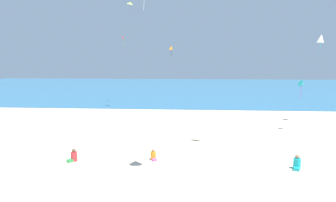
% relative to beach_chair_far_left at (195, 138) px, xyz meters
% --- Properties ---
extents(ground_plane, '(120.00, 120.00, 0.00)m').
position_rel_beach_chair_far_left_xyz_m(ground_plane, '(-1.82, 1.04, -0.22)').
color(ground_plane, beige).
extents(ocean_water, '(120.00, 60.00, 0.05)m').
position_rel_beach_chair_far_left_xyz_m(ocean_water, '(-1.82, 43.94, -0.19)').
color(ocean_water, teal).
rests_on(ocean_water, ground_plane).
extents(beach_chair_far_left, '(0.75, 0.63, 0.51)m').
position_rel_beach_chair_far_left_xyz_m(beach_chair_far_left, '(0.00, 0.00, 0.00)').
color(beach_chair_far_left, white).
rests_on(beach_chair_far_left, ground_plane).
extents(person_0, '(0.46, 0.60, 0.67)m').
position_rel_beach_chair_far_left_xyz_m(person_0, '(-2.59, -4.59, 0.03)').
color(person_0, orange).
rests_on(person_0, ground_plane).
extents(person_2, '(0.65, 0.67, 0.77)m').
position_rel_beach_chair_far_left_xyz_m(person_2, '(-7.29, -5.20, 0.07)').
color(person_2, red).
rests_on(person_2, ground_plane).
extents(person_3, '(0.56, 0.74, 0.83)m').
position_rel_beach_chair_far_left_xyz_m(person_3, '(5.49, -5.52, 0.09)').
color(person_3, '#19ADB2').
rests_on(person_3, ground_plane).
extents(kite_orange, '(0.53, 0.42, 1.26)m').
position_rel_beach_chair_far_left_xyz_m(kite_orange, '(-2.50, 10.60, 7.08)').
color(kite_orange, orange).
extents(kite_teal, '(0.62, 0.76, 1.73)m').
position_rel_beach_chair_far_left_xyz_m(kite_teal, '(8.78, 3.58, 3.95)').
color(kite_teal, '#1EADAD').
extents(kite_white, '(0.85, 0.78, 1.56)m').
position_rel_beach_chair_far_left_xyz_m(kite_white, '(11.57, 7.15, 7.76)').
color(kite_white, white).
extents(kite_red, '(0.53, 0.61, 1.36)m').
position_rel_beach_chair_far_left_xyz_m(kite_red, '(-9.69, 19.47, 8.87)').
color(kite_red, red).
extents(kite_lime, '(0.84, 0.88, 1.12)m').
position_rel_beach_chair_far_left_xyz_m(kite_lime, '(-7.48, 13.67, 12.34)').
color(kite_lime, '#99DB33').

